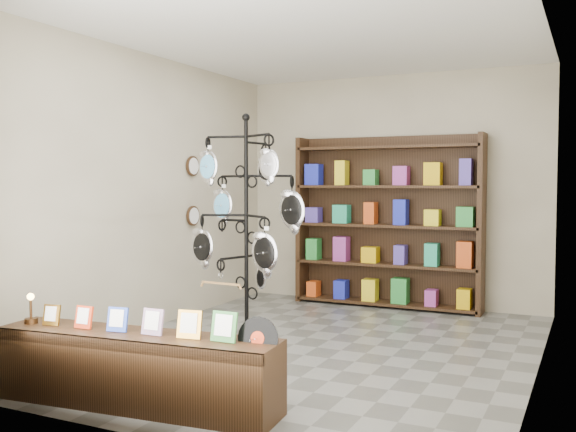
{
  "coord_description": "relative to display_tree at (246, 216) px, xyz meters",
  "views": [
    {
      "loc": [
        2.4,
        -5.67,
        1.6
      ],
      "look_at": [
        0.17,
        -1.0,
        1.33
      ],
      "focal_mm": 40.0,
      "sensor_mm": 36.0,
      "label": 1
    }
  ],
  "objects": [
    {
      "name": "ground",
      "position": [
        0.51,
        0.48,
        -1.29
      ],
      "size": [
        5.0,
        5.0,
        0.0
      ],
      "primitive_type": "plane",
      "color": "slate",
      "rests_on": "ground"
    },
    {
      "name": "room_envelope",
      "position": [
        0.51,
        0.48,
        0.56
      ],
      "size": [
        5.0,
        5.0,
        5.0
      ],
      "color": "#C1B89C",
      "rests_on": "ground"
    },
    {
      "name": "display_tree",
      "position": [
        0.0,
        0.0,
        0.0
      ],
      "size": [
        1.14,
        1.06,
        2.24
      ],
      "rotation": [
        0.0,
        0.0,
        -0.14
      ],
      "color": "black",
      "rests_on": "ground"
    },
    {
      "name": "front_shelf",
      "position": [
        -0.02,
        -1.59,
        -1.03
      ],
      "size": [
        2.18,
        0.64,
        0.76
      ],
      "rotation": [
        0.0,
        0.0,
        0.09
      ],
      "color": "black",
      "rests_on": "ground"
    },
    {
      "name": "back_shelving",
      "position": [
        0.51,
        2.78,
        -0.26
      ],
      "size": [
        2.42,
        0.36,
        2.2
      ],
      "color": "black",
      "rests_on": "ground"
    },
    {
      "name": "wall_clocks",
      "position": [
        -1.46,
        1.28,
        0.21
      ],
      "size": [
        0.03,
        0.24,
        0.84
      ],
      "color": "black",
      "rests_on": "ground"
    }
  ]
}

